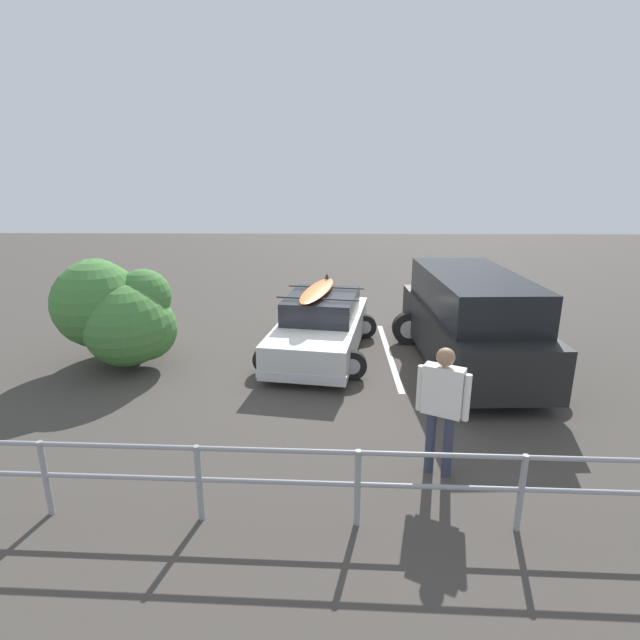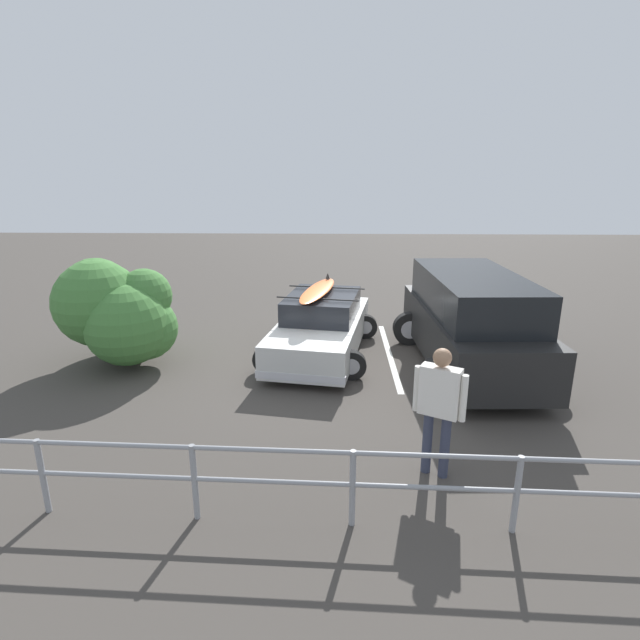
{
  "view_description": "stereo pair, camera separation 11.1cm",
  "coord_description": "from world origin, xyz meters",
  "px_view_note": "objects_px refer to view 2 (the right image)",
  "views": [
    {
      "loc": [
        0.12,
        9.86,
        3.86
      ],
      "look_at": [
        0.28,
        0.2,
        0.95
      ],
      "focal_mm": 28.0,
      "sensor_mm": 36.0,
      "label": 1
    },
    {
      "loc": [
        0.01,
        9.86,
        3.86
      ],
      "look_at": [
        0.28,
        0.2,
        0.95
      ],
      "focal_mm": 28.0,
      "sensor_mm": 36.0,
      "label": 2
    }
  ],
  "objects_px": {
    "suv_car": "(470,321)",
    "bush_near_left": "(119,311)",
    "person_bystander": "(439,401)",
    "sedan_car": "(321,326)"
  },
  "relations": [
    {
      "from": "suv_car",
      "to": "bush_near_left",
      "type": "distance_m",
      "value": 7.08
    },
    {
      "from": "person_bystander",
      "to": "bush_near_left",
      "type": "height_order",
      "value": "bush_near_left"
    },
    {
      "from": "sedan_car",
      "to": "suv_car",
      "type": "bearing_deg",
      "value": 166.48
    },
    {
      "from": "sedan_car",
      "to": "person_bystander",
      "type": "bearing_deg",
      "value": 109.69
    },
    {
      "from": "person_bystander",
      "to": "bush_near_left",
      "type": "xyz_separation_m",
      "value": [
        5.69,
        -3.8,
        0.07
      ]
    },
    {
      "from": "person_bystander",
      "to": "bush_near_left",
      "type": "relative_size",
      "value": 0.72
    },
    {
      "from": "sedan_car",
      "to": "bush_near_left",
      "type": "height_order",
      "value": "bush_near_left"
    },
    {
      "from": "sedan_car",
      "to": "bush_near_left",
      "type": "xyz_separation_m",
      "value": [
        4.08,
        0.72,
        0.51
      ]
    },
    {
      "from": "sedan_car",
      "to": "person_bystander",
      "type": "distance_m",
      "value": 4.81
    },
    {
      "from": "suv_car",
      "to": "person_bystander",
      "type": "xyz_separation_m",
      "value": [
        1.38,
        3.79,
        0.07
      ]
    }
  ]
}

